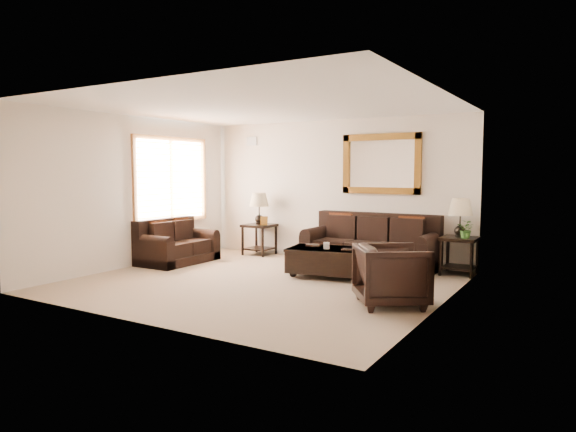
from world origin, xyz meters
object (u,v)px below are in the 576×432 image
Objects in this scene: end_table_left at (259,215)px; end_table_right at (460,225)px; coffee_table at (332,259)px; sofa at (371,248)px; armchair at (392,272)px; loveseat at (176,246)px.

end_table_left reaches higher than end_table_right.
coffee_table is (-1.71, -1.29, -0.53)m from end_table_right.
end_table_right is at bearing 0.03° from end_table_left.
end_table_right reaches higher than coffee_table.
end_table_left is at bearing 177.04° from sofa.
end_table_right is 2.52m from armchair.
sofa is at bearing -2.96° from end_table_left.
sofa reaches higher than loveseat.
loveseat is 1.15× the size of end_table_right.
armchair is (1.21, -2.34, 0.09)m from sofa.
coffee_table is at bearing -84.92° from loveseat.
end_table_right reaches higher than sofa.
armchair is at bearing -62.63° from sofa.
armchair is (3.71, -2.47, -0.40)m from end_table_left.
coffee_table is (3.13, 0.28, -0.01)m from loveseat.
sofa is 2.70× the size of armchair.
end_table_right is (4.84, 1.57, 0.52)m from loveseat.
loveseat is at bearing -156.75° from sofa.
end_table_left is (0.84, 1.56, 0.53)m from loveseat.
end_table_left is at bearing -179.97° from end_table_right.
sofa is 1.83× the size of end_table_left.
sofa is 1.18m from coffee_table.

